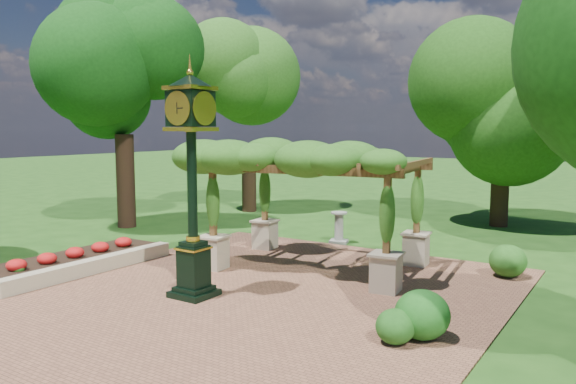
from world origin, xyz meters
The scene contains 13 objects.
ground centered at (0.00, 0.00, 0.00)m, with size 120.00×120.00×0.00m, color #1E4714.
brick_plaza centered at (0.00, 1.00, 0.02)m, with size 10.00×12.00×0.04m, color brown.
border_wall centered at (-4.60, 0.50, 0.20)m, with size 0.35×5.00×0.40m, color #C6B793.
flower_bed centered at (-5.50, 0.50, 0.18)m, with size 1.50×5.00×0.36m, color red.
pedestal_clock centered at (-1.10, 0.42, 2.92)m, with size 0.97×0.97×4.88m.
pergola centered at (-0.18, 4.15, 2.77)m, with size 5.70×3.94×3.37m.
sundial centered at (-1.20, 7.37, 0.44)m, with size 0.70×0.70×1.01m.
shrub_front centered at (3.64, 0.23, 0.34)m, with size 0.67×0.67×0.60m, color #1C4F16.
shrub_mid centered at (3.94, 0.70, 0.47)m, with size 0.96×0.96×0.87m, color #1A5618.
shrub_back centered at (4.31, 5.81, 0.44)m, with size 0.90×0.90×0.81m, color #245919.
tree_west_near centered at (-9.28, 5.70, 6.12)m, with size 3.94×3.94×8.93m.
tree_west_far centered at (-7.81, 11.38, 5.33)m, with size 4.20×4.20×7.76m.
tree_north centered at (2.41, 13.47, 4.68)m, with size 4.60×4.60×6.80m.
Camera 1 is at (7.10, -8.47, 3.69)m, focal length 35.00 mm.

